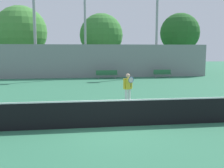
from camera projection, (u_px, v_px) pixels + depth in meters
ground_plane at (113, 127)px, 9.70m from camera, size 100.00×100.00×0.00m
tennis_net at (113, 113)px, 9.63m from camera, size 10.35×0.09×1.02m
tennis_player at (128, 87)px, 13.52m from camera, size 0.52×0.49×1.62m
bench_courtside_near at (107, 74)px, 25.59m from camera, size 2.09×0.40×0.82m
bench_courtside_far at (162, 73)px, 26.35m from camera, size 1.79×0.40×0.82m
light_pole_near_left at (157, 25)px, 27.38m from camera, size 0.90×0.60×9.05m
light_pole_far_right at (34, 10)px, 25.85m from camera, size 0.90×0.60×12.28m
light_pole_center_back at (85, 23)px, 26.19m from camera, size 0.90×0.60×9.03m
back_fence at (89, 61)px, 26.40m from camera, size 24.96×0.06×3.36m
tree_green_tall at (21, 32)px, 31.00m from camera, size 6.18×6.18×7.98m
tree_green_broad at (101, 35)px, 31.45m from camera, size 5.16×5.16×7.14m
tree_dark_dense at (180, 33)px, 33.68m from camera, size 5.02×5.02×7.49m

